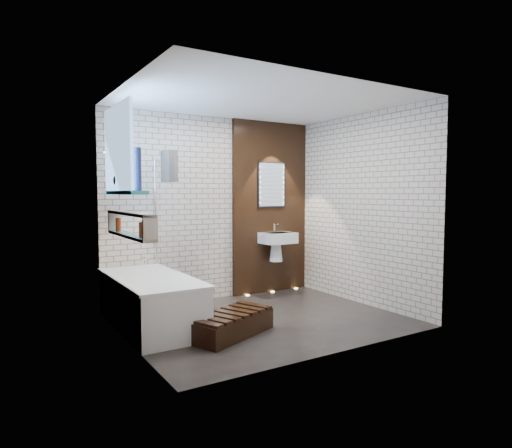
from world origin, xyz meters
TOP-DOWN VIEW (x-y plane):
  - ground at (0.00, 0.00)m, footprint 3.20×3.20m
  - room_shell at (0.00, 0.00)m, footprint 3.24×3.20m
  - walnut_panel at (0.95, 1.27)m, footprint 1.30×0.06m
  - clerestory_window at (-1.57, 0.35)m, footprint 0.18×1.00m
  - display_niche at (-1.53, 0.15)m, footprint 0.14×1.30m
  - bathtub at (-1.22, 0.45)m, footprint 0.79×1.74m
  - bath_screen at (-0.87, 0.89)m, footprint 0.01×0.78m
  - towel at (-0.87, 0.75)m, footprint 0.11×0.29m
  - shower_head at (-1.30, 0.95)m, footprint 0.18×0.18m
  - washbasin at (0.95, 1.07)m, footprint 0.50×0.36m
  - led_mirror at (0.95, 1.23)m, footprint 0.50×0.02m
  - walnut_step at (-0.60, -0.30)m, footprint 1.09×0.79m
  - niche_bottles at (-1.53, 0.15)m, footprint 0.06×0.93m
  - sill_vases at (-1.50, 0.42)m, footprint 0.22×0.81m
  - floor_uplights at (0.95, 1.20)m, footprint 0.96×0.06m

SIDE VIEW (x-z plane):
  - ground at x=0.00m, z-range 0.00..0.00m
  - floor_uplights at x=0.95m, z-range 0.00..0.01m
  - walnut_step at x=-0.60m, z-range 0.00..0.22m
  - bathtub at x=-1.22m, z-range -0.06..0.64m
  - washbasin at x=0.95m, z-range 0.50..1.08m
  - niche_bottles at x=-1.53m, z-range 1.10..1.25m
  - display_niche at x=-1.53m, z-range 1.07..1.33m
  - bath_screen at x=-0.87m, z-range 0.58..1.98m
  - walnut_panel at x=0.95m, z-range 0.00..2.60m
  - room_shell at x=0.00m, z-range 0.00..2.60m
  - led_mirror at x=0.95m, z-range 1.30..2.00m
  - sill_vases at x=-1.50m, z-range 1.49..1.92m
  - towel at x=-0.87m, z-range 1.66..2.04m
  - clerestory_window at x=-1.57m, z-range 1.43..2.37m
  - shower_head at x=-1.30m, z-range 1.99..2.01m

